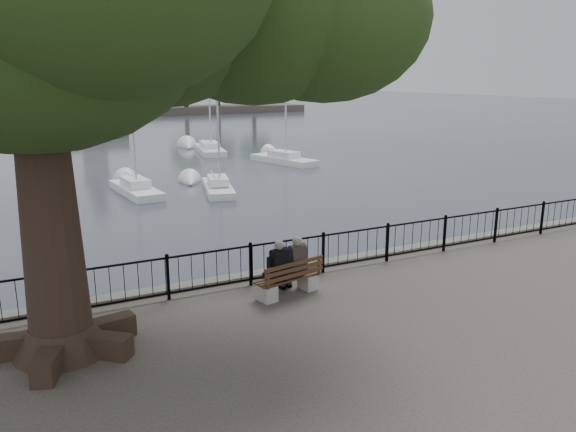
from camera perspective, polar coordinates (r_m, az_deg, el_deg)
harbor at (r=14.62m, az=-0.89°, el=-7.58°), size 260.00×260.00×1.20m
railing at (r=13.84m, az=0.00°, el=-4.18°), size 22.06×0.06×1.00m
bench at (r=12.90m, az=0.10°, el=-6.78°), size 1.71×0.81×0.87m
person_left at (r=12.68m, az=-1.25°, el=-5.57°), size 0.47×0.73×1.38m
person_right at (r=12.98m, az=0.57°, el=-5.10°), size 0.47×0.73×1.38m
lion_monument at (r=59.82m, az=-19.29°, el=9.71°), size 5.81×5.81×8.62m
sailboat_b at (r=29.83m, az=-15.21°, el=2.85°), size 1.85×5.20×11.43m
sailboat_c at (r=29.54m, az=-7.11°, el=3.04°), size 2.43×4.91×9.22m
sailboat_d at (r=39.11m, az=-0.43°, el=5.82°), size 2.98×5.76×9.42m
sailboat_g at (r=44.85m, az=-7.96°, el=6.78°), size 2.81×6.39×11.26m
sailboat_h at (r=51.00m, az=-24.18°, el=6.61°), size 2.70×5.14×11.80m
far_shore at (r=94.13m, az=-7.31°, el=12.80°), size 30.00×8.60×9.18m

